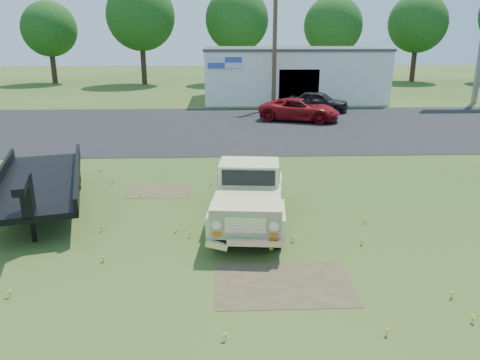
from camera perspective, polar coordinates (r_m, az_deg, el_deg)
name	(u,v)px	position (r m, az deg, el deg)	size (l,w,h in m)	color
ground	(216,230)	(13.09, -2.95, -6.12)	(140.00, 140.00, 0.00)	#294917
asphalt_lot	(218,127)	(27.50, -2.68, 6.46)	(90.00, 14.00, 0.02)	black
dirt_patch_a	(284,284)	(10.49, 5.33, -12.52)	(3.00, 2.00, 0.01)	#453A25
dirt_patch_b	(159,191)	(16.50, -9.81, -1.29)	(2.20, 1.60, 0.01)	#453A25
commercial_building	(291,73)	(39.55, 6.29, 12.80)	(14.20, 8.20, 4.15)	silver
utility_pole_mid	(275,43)	(34.22, 4.25, 16.34)	(1.60, 0.30, 9.00)	#422C1E
treeline_b	(49,29)	(56.03, -22.25, 16.66)	(5.76, 5.76, 8.57)	#382419
treeline_c	(141,16)	(52.17, -12.01, 18.95)	(7.04, 7.04, 10.47)	#382419
treeline_d	(237,20)	(52.55, -0.37, 18.95)	(6.72, 6.72, 10.00)	#382419
treeline_e	(333,26)	(52.36, 11.27, 17.95)	(6.08, 6.08, 9.04)	#382419
treeline_f	(418,23)	(57.79, 20.85, 17.42)	(6.40, 6.40, 9.52)	#382419
vintage_pickup_truck	(249,193)	(13.24, 1.12, -1.56)	(1.97, 5.05, 1.83)	beige
flatbed_trailer	(39,178)	(15.73, -23.30, 0.27)	(2.36, 7.09, 1.93)	black
red_pickup	(300,110)	(29.63, 7.27, 8.49)	(2.28, 4.95, 1.38)	maroon
dark_sedan	(319,102)	(33.47, 9.57, 9.41)	(1.64, 4.07, 1.39)	black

